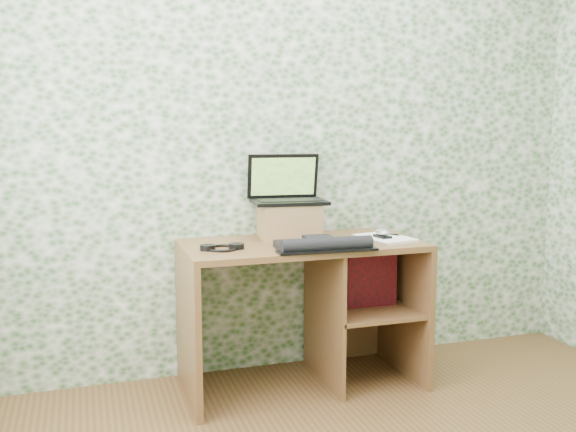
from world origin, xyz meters
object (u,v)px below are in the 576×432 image
object	(u,v)px
keyboard	(322,244)
notepad	(385,238)
desk	(314,291)
laptop	(287,191)
riser	(289,221)

from	to	relation	value
keyboard	notepad	size ratio (longest dim) A/B	1.62
desk	laptop	size ratio (longest dim) A/B	2.99
riser	laptop	xyz separation A→B (m)	(0.00, 0.04, 0.15)
desk	riser	world-z (taller)	riser
laptop	notepad	world-z (taller)	laptop
desk	notepad	size ratio (longest dim) A/B	4.05
riser	laptop	distance (m)	0.16
notepad	desk	bearing A→B (deg)	154.86
laptop	keyboard	distance (m)	0.45
desk	notepad	xyz separation A→B (m)	(0.36, -0.09, 0.28)
desk	notepad	bearing A→B (deg)	-13.69
desk	notepad	world-z (taller)	notepad
laptop	notepad	size ratio (longest dim) A/B	1.35
desk	riser	distance (m)	0.39
riser	laptop	world-z (taller)	laptop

